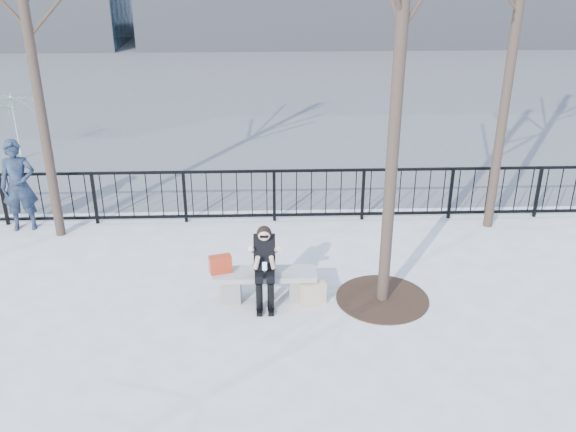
{
  "coord_description": "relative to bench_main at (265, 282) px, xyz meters",
  "views": [
    {
      "loc": [
        0.05,
        -8.94,
        5.56
      ],
      "look_at": [
        0.4,
        0.8,
        1.1
      ],
      "focal_mm": 40.0,
      "sensor_mm": 36.0,
      "label": 1
    }
  ],
  "objects": [
    {
      "name": "standing_man",
      "position": [
        -4.77,
        2.8,
        0.62
      ],
      "size": [
        0.74,
        0.55,
        1.84
      ],
      "primitive_type": "imported",
      "rotation": [
        0.0,
        0.0,
        0.17
      ],
      "color": "black",
      "rests_on": "ground"
    },
    {
      "name": "ground",
      "position": [
        0.0,
        0.0,
        -0.3
      ],
      "size": [
        120.0,
        120.0,
        0.0
      ],
      "primitive_type": "plane",
      "color": "#A4A49E",
      "rests_on": "ground"
    },
    {
      "name": "handbag",
      "position": [
        -0.7,
        0.02,
        0.33
      ],
      "size": [
        0.38,
        0.25,
        0.29
      ],
      "primitive_type": "cube",
      "rotation": [
        0.0,
        0.0,
        0.29
      ],
      "color": "#AB2D15",
      "rests_on": "bench_main"
    },
    {
      "name": "vendor_umbrella",
      "position": [
        -6.27,
        6.96,
        0.57
      ],
      "size": [
        2.45,
        2.47,
        1.74
      ],
      "primitive_type": "imported",
      "rotation": [
        0.0,
        0.0,
        0.36
      ],
      "color": "yellow",
      "rests_on": "ground"
    },
    {
      "name": "shopping_bag",
      "position": [
        0.76,
        -0.21,
        -0.11
      ],
      "size": [
        0.43,
        0.26,
        0.38
      ],
      "primitive_type": "cube",
      "rotation": [
        0.0,
        0.0,
        0.3
      ],
      "color": "beige",
      "rests_on": "ground"
    },
    {
      "name": "seated_woman",
      "position": [
        0.0,
        -0.16,
        0.37
      ],
      "size": [
        0.5,
        0.64,
        1.34
      ],
      "color": "black",
      "rests_on": "ground"
    },
    {
      "name": "bench_main",
      "position": [
        0.0,
        0.0,
        0.0
      ],
      "size": [
        1.65,
        0.46,
        0.49
      ],
      "color": "slate",
      "rests_on": "ground"
    },
    {
      "name": "street_surface",
      "position": [
        0.0,
        15.0,
        -0.3
      ],
      "size": [
        60.0,
        23.0,
        0.01
      ],
      "primitive_type": "cube",
      "color": "#474747",
      "rests_on": "ground"
    },
    {
      "name": "railing",
      "position": [
        0.0,
        3.0,
        0.25
      ],
      "size": [
        14.0,
        0.06,
        1.1
      ],
      "color": "black",
      "rests_on": "ground"
    },
    {
      "name": "tree_grate",
      "position": [
        1.9,
        -0.1,
        -0.29
      ],
      "size": [
        1.5,
        1.5,
        0.02
      ],
      "primitive_type": "cylinder",
      "color": "black",
      "rests_on": "ground"
    }
  ]
}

